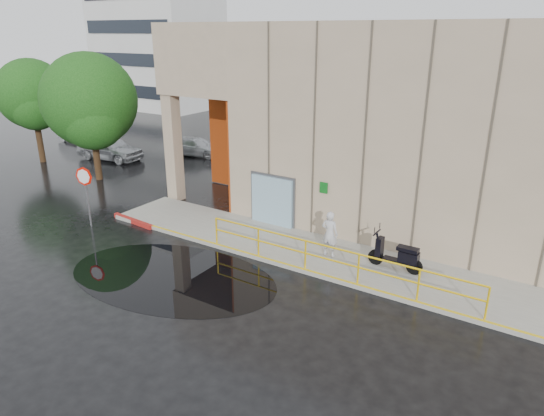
{
  "coord_description": "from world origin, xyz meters",
  "views": [
    {
      "loc": [
        10.28,
        -9.76,
        7.69
      ],
      "look_at": [
        2.07,
        3.0,
        2.11
      ],
      "focal_mm": 32.0,
      "sensor_mm": 36.0,
      "label": 1
    }
  ],
  "objects_px": {
    "red_curb": "(133,221)",
    "car_b": "(80,134)",
    "person": "(330,234)",
    "car_c": "(196,147)",
    "tree_far": "(33,97)",
    "car_a": "(110,148)",
    "scooter": "(397,247)",
    "tree_near": "(90,104)",
    "stop_sign": "(85,184)"
  },
  "relations": [
    {
      "from": "person",
      "to": "scooter",
      "type": "height_order",
      "value": "person"
    },
    {
      "from": "red_curb",
      "to": "car_b",
      "type": "relative_size",
      "value": 0.6
    },
    {
      "from": "scooter",
      "to": "car_c",
      "type": "distance_m",
      "value": 18.66
    },
    {
      "from": "car_b",
      "to": "car_c",
      "type": "relative_size",
      "value": 0.98
    },
    {
      "from": "scooter",
      "to": "stop_sign",
      "type": "xyz_separation_m",
      "value": [
        -12.05,
        -2.86,
        0.9
      ]
    },
    {
      "from": "tree_near",
      "to": "car_c",
      "type": "bearing_deg",
      "value": 83.74
    },
    {
      "from": "tree_far",
      "to": "car_a",
      "type": "bearing_deg",
      "value": 42.15
    },
    {
      "from": "person",
      "to": "tree_far",
      "type": "height_order",
      "value": "tree_far"
    },
    {
      "from": "person",
      "to": "stop_sign",
      "type": "relative_size",
      "value": 0.65
    },
    {
      "from": "red_curb",
      "to": "car_b",
      "type": "distance_m",
      "value": 17.58
    },
    {
      "from": "car_c",
      "to": "tree_near",
      "type": "xyz_separation_m",
      "value": [
        -0.77,
        -7.04,
        3.49
      ]
    },
    {
      "from": "car_b",
      "to": "tree_far",
      "type": "xyz_separation_m",
      "value": [
        2.81,
        -4.81,
        3.33
      ]
    },
    {
      "from": "car_a",
      "to": "car_b",
      "type": "relative_size",
      "value": 1.11
    },
    {
      "from": "car_a",
      "to": "car_b",
      "type": "distance_m",
      "value": 6.18
    },
    {
      "from": "car_b",
      "to": "car_c",
      "type": "bearing_deg",
      "value": -75.32
    },
    {
      "from": "stop_sign",
      "to": "red_curb",
      "type": "relative_size",
      "value": 1.07
    },
    {
      "from": "scooter",
      "to": "tree_near",
      "type": "xyz_separation_m",
      "value": [
        -17.22,
        1.75,
        3.11
      ]
    },
    {
      "from": "stop_sign",
      "to": "tree_far",
      "type": "distance_m",
      "value": 12.56
    },
    {
      "from": "person",
      "to": "car_a",
      "type": "distance_m",
      "value": 18.71
    },
    {
      "from": "car_c",
      "to": "tree_far",
      "type": "bearing_deg",
      "value": 121.26
    },
    {
      "from": "stop_sign",
      "to": "red_curb",
      "type": "bearing_deg",
      "value": 55.96
    },
    {
      "from": "car_b",
      "to": "tree_near",
      "type": "xyz_separation_m",
      "value": [
        8.86,
        -5.42,
        3.43
      ]
    },
    {
      "from": "person",
      "to": "red_curb",
      "type": "bearing_deg",
      "value": 7.81
    },
    {
      "from": "scooter",
      "to": "car_b",
      "type": "relative_size",
      "value": 0.47
    },
    {
      "from": "scooter",
      "to": "tree_near",
      "type": "relative_size",
      "value": 0.28
    },
    {
      "from": "scooter",
      "to": "car_b",
      "type": "height_order",
      "value": "scooter"
    },
    {
      "from": "scooter",
      "to": "car_a",
      "type": "relative_size",
      "value": 0.42
    },
    {
      "from": "person",
      "to": "car_a",
      "type": "bearing_deg",
      "value": -17.89
    },
    {
      "from": "car_b",
      "to": "tree_far",
      "type": "height_order",
      "value": "tree_far"
    },
    {
      "from": "car_a",
      "to": "tree_near",
      "type": "relative_size",
      "value": 0.66
    },
    {
      "from": "scooter",
      "to": "car_b",
      "type": "xyz_separation_m",
      "value": [
        -26.09,
        7.17,
        -0.32
      ]
    },
    {
      "from": "red_curb",
      "to": "car_a",
      "type": "distance_m",
      "value": 11.56
    },
    {
      "from": "scooter",
      "to": "car_a",
      "type": "height_order",
      "value": "scooter"
    },
    {
      "from": "car_a",
      "to": "tree_far",
      "type": "height_order",
      "value": "tree_far"
    },
    {
      "from": "red_curb",
      "to": "car_b",
      "type": "xyz_separation_m",
      "value": [
        -15.21,
        8.79,
        0.56
      ]
    },
    {
      "from": "car_b",
      "to": "tree_near",
      "type": "relative_size",
      "value": 0.59
    },
    {
      "from": "scooter",
      "to": "red_curb",
      "type": "height_order",
      "value": "scooter"
    },
    {
      "from": "person",
      "to": "tree_near",
      "type": "xyz_separation_m",
      "value": [
        -14.88,
        1.99,
        3.1
      ]
    },
    {
      "from": "car_a",
      "to": "tree_far",
      "type": "relative_size",
      "value": 0.71
    },
    {
      "from": "red_curb",
      "to": "tree_near",
      "type": "relative_size",
      "value": 0.36
    },
    {
      "from": "person",
      "to": "tree_far",
      "type": "xyz_separation_m",
      "value": [
        -20.93,
        2.6,
        3.0
      ]
    },
    {
      "from": "stop_sign",
      "to": "tree_near",
      "type": "xyz_separation_m",
      "value": [
        -5.17,
        4.6,
        2.21
      ]
    },
    {
      "from": "car_a",
      "to": "car_c",
      "type": "relative_size",
      "value": 1.09
    },
    {
      "from": "person",
      "to": "car_a",
      "type": "xyz_separation_m",
      "value": [
        -17.94,
        5.31,
        -0.23
      ]
    },
    {
      "from": "scooter",
      "to": "stop_sign",
      "type": "bearing_deg",
      "value": -166.26
    },
    {
      "from": "scooter",
      "to": "car_b",
      "type": "bearing_deg",
      "value": 165.03
    },
    {
      "from": "stop_sign",
      "to": "car_a",
      "type": "distance_m",
      "value": 11.48
    },
    {
      "from": "car_c",
      "to": "tree_far",
      "type": "relative_size",
      "value": 0.65
    },
    {
      "from": "red_curb",
      "to": "car_a",
      "type": "height_order",
      "value": "car_a"
    },
    {
      "from": "car_a",
      "to": "tree_far",
      "type": "xyz_separation_m",
      "value": [
        -3.0,
        -2.71,
        3.23
      ]
    }
  ]
}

